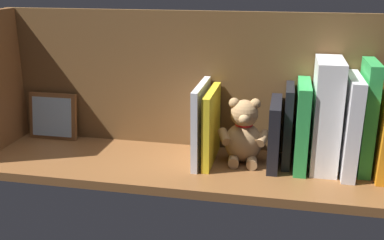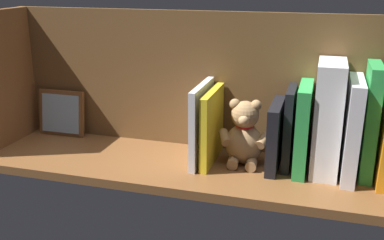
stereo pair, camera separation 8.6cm
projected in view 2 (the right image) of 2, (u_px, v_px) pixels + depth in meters
ground_plane at (192, 167)px, 115.78cm from camera, size 111.29×30.29×2.20cm
shelf_back_panel at (206, 81)px, 121.58cm from camera, size 111.29×1.50×36.55cm
shelf_side_divider at (3, 79)px, 124.19cm from camera, size 2.40×24.29×36.55cm
book_2 at (370, 121)px, 104.86cm from camera, size 2.85×13.58×26.53cm
book_3 at (352, 129)px, 104.85cm from camera, size 3.35×16.93×23.28cm
dictionary_thick_white at (328, 118)px, 106.67cm from camera, size 6.25×14.78×26.75cm
book_4 at (303, 128)px, 108.68cm from camera, size 2.96×15.69×21.06cm
book_5 at (289, 128)px, 111.13cm from camera, size 1.93×12.70×19.70cm
book_6 at (275, 135)px, 111.02cm from camera, size 2.62×15.94×16.21cm
teddy_bear at (244, 136)px, 113.34cm from camera, size 13.35×11.02×16.50cm
book_7 at (212, 126)px, 114.06cm from camera, size 1.90×17.74×18.42cm
book_8 at (202, 123)px, 114.28cm from camera, size 1.61×18.29×19.84cm
picture_frame_leaning at (61, 113)px, 133.86cm from camera, size 14.13×3.32×13.30cm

